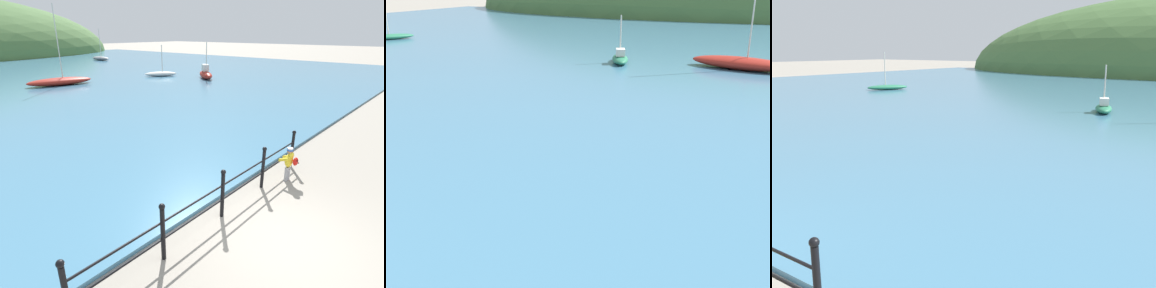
# 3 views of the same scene
# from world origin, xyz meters

# --- Properties ---
(water) EXTENTS (80.00, 60.00, 0.10)m
(water) POSITION_xyz_m (0.00, 32.00, 0.05)
(water) COLOR teal
(water) RESTS_ON ground
(far_hillside) EXTENTS (75.47, 41.51, 21.73)m
(far_hillside) POSITION_xyz_m (0.00, 67.47, 0.00)
(far_hillside) COLOR #476B38
(far_hillside) RESTS_ON ground
(boat_twin_mast) EXTENTS (1.64, 2.60, 2.38)m
(boat_twin_mast) POSITION_xyz_m (0.06, 21.07, 0.36)
(boat_twin_mast) COLOR #287551
(boat_twin_mast) RESTS_ON water
(boat_mid_harbor) EXTENTS (2.43, 3.24, 2.93)m
(boat_mid_harbor) POSITION_xyz_m (-18.22, 23.82, 0.30)
(boat_mid_harbor) COLOR #287551
(boat_mid_harbor) RESTS_ON water
(boat_white_sailboat) EXTENTS (5.08, 2.46, 5.95)m
(boat_white_sailboat) POSITION_xyz_m (5.94, 21.74, 0.41)
(boat_white_sailboat) COLOR maroon
(boat_white_sailboat) RESTS_ON water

